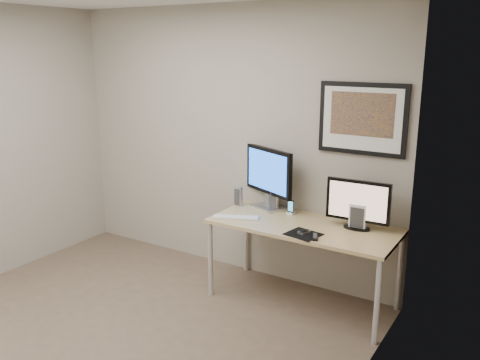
{
  "coord_description": "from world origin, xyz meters",
  "views": [
    {
      "loc": [
        2.7,
        -2.42,
        2.19
      ],
      "look_at": [
        0.52,
        1.1,
        1.11
      ],
      "focal_mm": 38.0,
      "sensor_mm": 36.0,
      "label": 1
    }
  ],
  "objects": [
    {
      "name": "speaker_right",
      "position": [
        0.6,
        1.59,
        0.82
      ],
      "size": [
        0.08,
        0.08,
        0.19
      ],
      "primitive_type": "cylinder",
      "rotation": [
        0.0,
        0.0,
        -0.03
      ],
      "color": "#B1B1B6",
      "rests_on": "desk"
    },
    {
      "name": "keyboard",
      "position": [
        0.42,
        1.19,
        0.74
      ],
      "size": [
        0.43,
        0.27,
        0.01
      ],
      "primitive_type": "cube",
      "rotation": [
        0.0,
        0.0,
        0.41
      ],
      "color": "silver",
      "rests_on": "desk"
    },
    {
      "name": "phone_dock",
      "position": [
        0.78,
        1.54,
        0.8
      ],
      "size": [
        0.06,
        0.06,
        0.13
      ],
      "primitive_type": "cube",
      "rotation": [
        0.0,
        0.0,
        -0.05
      ],
      "color": "black",
      "rests_on": "desk"
    },
    {
      "name": "monitor_tv",
      "position": [
        1.42,
        1.48,
        0.95
      ],
      "size": [
        0.53,
        0.13,
        0.42
      ],
      "rotation": [
        0.0,
        0.0,
        0.04
      ],
      "color": "black",
      "rests_on": "desk"
    },
    {
      "name": "speaker_left",
      "position": [
        0.25,
        1.52,
        0.82
      ],
      "size": [
        0.07,
        0.07,
        0.18
      ],
      "primitive_type": "cylinder",
      "rotation": [
        0.0,
        0.0,
        -0.0
      ],
      "color": "#B1B1B6",
      "rests_on": "desk"
    },
    {
      "name": "desk",
      "position": [
        1.0,
        1.35,
        0.66
      ],
      "size": [
        1.6,
        0.7,
        0.73
      ],
      "color": "#A1864E",
      "rests_on": "floor"
    },
    {
      "name": "monitor_large",
      "position": [
        0.52,
        1.59,
        1.05
      ],
      "size": [
        0.59,
        0.3,
        0.57
      ],
      "rotation": [
        0.0,
        0.0,
        -0.41
      ],
      "color": "#B1B1B6",
      "rests_on": "desk"
    },
    {
      "name": "framed_art",
      "position": [
        1.35,
        1.68,
        1.62
      ],
      "size": [
        0.75,
        0.04,
        0.6
      ],
      "color": "black",
      "rests_on": "room"
    },
    {
      "name": "mouse",
      "position": [
        1.1,
        1.14,
        0.75
      ],
      "size": [
        0.09,
        0.11,
        0.03
      ],
      "primitive_type": "ellipsoid",
      "rotation": [
        0.0,
        0.0,
        -0.32
      ],
      "color": "black",
      "rests_on": "mousepad"
    },
    {
      "name": "room",
      "position": [
        0.0,
        0.45,
        1.64
      ],
      "size": [
        3.6,
        3.6,
        3.6
      ],
      "color": "white",
      "rests_on": "ground"
    },
    {
      "name": "floor",
      "position": [
        0.0,
        0.0,
        0.0
      ],
      "size": [
        3.6,
        3.6,
        0.0
      ],
      "primitive_type": "plane",
      "color": "brown",
      "rests_on": "ground"
    },
    {
      "name": "fan_unit",
      "position": [
        1.43,
        1.5,
        0.84
      ],
      "size": [
        0.14,
        0.11,
        0.21
      ],
      "primitive_type": "cube",
      "rotation": [
        0.0,
        0.0,
        0.05
      ],
      "color": "silver",
      "rests_on": "desk"
    },
    {
      "name": "mousepad",
      "position": [
        1.1,
        1.13,
        0.73
      ],
      "size": [
        0.3,
        0.27,
        0.0
      ],
      "primitive_type": "cube",
      "rotation": [
        0.0,
        0.0,
        -0.18
      ],
      "color": "black",
      "rests_on": "desk"
    },
    {
      "name": "remote",
      "position": [
        1.21,
        1.11,
        0.74
      ],
      "size": [
        0.1,
        0.16,
        0.02
      ],
      "primitive_type": "cube",
      "rotation": [
        0.0,
        0.0,
        0.42
      ],
      "color": "black",
      "rests_on": "desk"
    }
  ]
}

